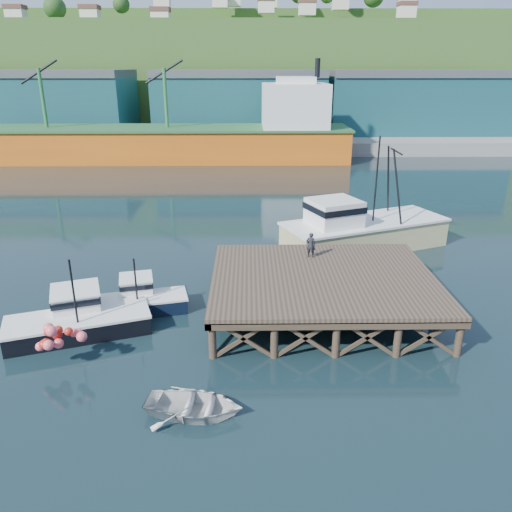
{
  "coord_description": "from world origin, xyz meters",
  "views": [
    {
      "loc": [
        1.51,
        -24.72,
        12.67
      ],
      "look_at": [
        1.9,
        2.0,
        2.5
      ],
      "focal_mm": 35.0,
      "sensor_mm": 36.0,
      "label": 1
    }
  ],
  "objects_px": {
    "boat_black": "(78,318)",
    "trawler": "(361,226)",
    "dockworker": "(311,245)",
    "dinghy": "(194,406)",
    "boat_navy": "(138,299)"
  },
  "relations": [
    {
      "from": "dockworker",
      "to": "boat_navy",
      "type": "bearing_deg",
      "value": 33.63
    },
    {
      "from": "trawler",
      "to": "dinghy",
      "type": "bearing_deg",
      "value": -141.01
    },
    {
      "from": "boat_navy",
      "to": "dockworker",
      "type": "bearing_deg",
      "value": 1.68
    },
    {
      "from": "dinghy",
      "to": "boat_black",
      "type": "bearing_deg",
      "value": 54.18
    },
    {
      "from": "boat_black",
      "to": "dinghy",
      "type": "distance_m",
      "value": 9.25
    },
    {
      "from": "boat_black",
      "to": "dinghy",
      "type": "height_order",
      "value": "boat_black"
    },
    {
      "from": "boat_black",
      "to": "trawler",
      "type": "distance_m",
      "value": 21.04
    },
    {
      "from": "boat_black",
      "to": "trawler",
      "type": "height_order",
      "value": "trawler"
    },
    {
      "from": "boat_navy",
      "to": "trawler",
      "type": "bearing_deg",
      "value": 21.77
    },
    {
      "from": "boat_navy",
      "to": "dinghy",
      "type": "bearing_deg",
      "value": -78.83
    },
    {
      "from": "trawler",
      "to": "dockworker",
      "type": "xyz_separation_m",
      "value": [
        -4.65,
        -7.46,
        1.19
      ]
    },
    {
      "from": "trawler",
      "to": "dinghy",
      "type": "height_order",
      "value": "trawler"
    },
    {
      "from": "trawler",
      "to": "dockworker",
      "type": "bearing_deg",
      "value": -144.13
    },
    {
      "from": "boat_black",
      "to": "trawler",
      "type": "relative_size",
      "value": 0.57
    },
    {
      "from": "dockworker",
      "to": "dinghy",
      "type": "bearing_deg",
      "value": 82.3
    }
  ]
}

